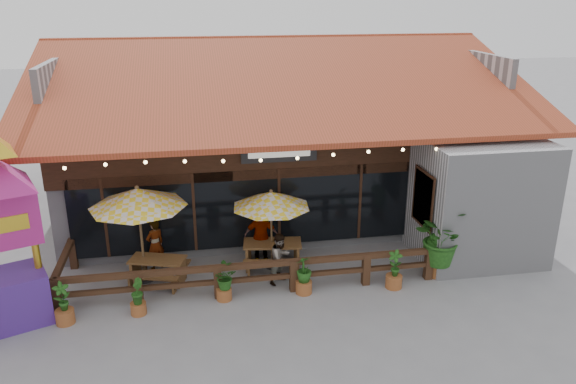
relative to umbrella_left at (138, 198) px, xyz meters
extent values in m
plane|color=gray|center=(4.44, -0.81, -2.42)|extent=(100.00, 100.00, 0.00)
cube|color=#B3B3B8|center=(4.44, 6.19, -0.42)|extent=(14.00, 10.00, 4.00)
cube|color=#3A1E12|center=(2.94, 1.11, 0.78)|extent=(11.00, 0.16, 1.60)
cube|color=black|center=(2.94, 1.09, -0.92)|extent=(10.00, 0.12, 2.40)
cube|color=#E7BD68|center=(2.94, 1.29, -0.92)|extent=(9.80, 0.05, 2.20)
cube|color=#B3B3B8|center=(9.69, -0.16, -0.62)|extent=(3.50, 2.70, 3.60)
cube|color=red|center=(7.88, -0.31, -0.42)|extent=(0.06, 1.20, 1.50)
cube|color=#3A1E12|center=(7.87, -0.31, -0.42)|extent=(0.04, 1.34, 1.64)
cube|color=#AC3F26|center=(4.44, 2.69, 2.48)|extent=(15.50, 7.05, 2.37)
cube|color=#AC3F26|center=(4.44, 9.69, 2.48)|extent=(15.50, 7.05, 2.37)
cube|color=#AC3F26|center=(4.44, 6.19, 3.60)|extent=(15.50, 0.30, 0.12)
cube|color=#B3B3B8|center=(-2.56, 6.19, 2.28)|extent=(0.20, 9.00, 1.80)
cube|color=#B3B3B8|center=(11.44, 6.19, 2.28)|extent=(0.20, 9.00, 1.80)
cube|color=black|center=(3.94, 0.99, 0.78)|extent=(2.20, 0.10, 0.55)
cube|color=silver|center=(3.94, 0.93, 0.78)|extent=(1.80, 0.02, 0.25)
cube|color=#3A1E12|center=(-1.06, 1.05, -0.92)|extent=(0.08, 0.08, 2.40)
cube|color=#3A1E12|center=(1.44, 1.05, -0.92)|extent=(0.08, 0.08, 2.40)
cube|color=#3A1E12|center=(3.94, 1.05, -0.92)|extent=(0.08, 0.08, 2.40)
cube|color=#3A1E12|center=(6.44, 1.05, -0.92)|extent=(0.08, 0.08, 2.40)
sphere|color=#EFCC83|center=(-1.56, -0.73, 1.13)|extent=(0.09, 0.09, 0.09)
sphere|color=#EFCC83|center=(-0.61, -0.73, 1.17)|extent=(0.09, 0.09, 0.09)
sphere|color=#EFCC83|center=(0.34, -0.73, 1.18)|extent=(0.09, 0.09, 0.09)
sphere|color=#EFCC83|center=(1.29, -0.73, 1.15)|extent=(0.09, 0.09, 0.09)
sphere|color=#EFCC83|center=(2.24, -0.73, 1.11)|extent=(0.09, 0.09, 0.09)
sphere|color=#EFCC83|center=(3.19, -0.73, 1.08)|extent=(0.09, 0.09, 0.09)
sphere|color=#EFCC83|center=(4.14, -0.73, 1.09)|extent=(0.09, 0.09, 0.09)
sphere|color=#EFCC83|center=(5.09, -0.73, 1.13)|extent=(0.09, 0.09, 0.09)
sphere|color=#EFCC83|center=(6.04, -0.73, 1.17)|extent=(0.09, 0.09, 0.09)
sphere|color=#EFCC83|center=(6.99, -0.73, 1.18)|extent=(0.09, 0.09, 0.09)
sphere|color=#EFCC83|center=(7.94, -0.73, 1.15)|extent=(0.09, 0.09, 0.09)
cube|color=#412617|center=(-2.06, -1.31, -1.97)|extent=(0.20, 0.20, 0.90)
cube|color=#412617|center=(-0.06, -1.31, -1.97)|extent=(0.20, 0.20, 0.90)
cube|color=#412617|center=(1.94, -1.31, -1.97)|extent=(0.20, 0.20, 0.90)
cube|color=#412617|center=(3.94, -1.31, -1.97)|extent=(0.20, 0.20, 0.90)
cube|color=#412617|center=(5.94, -1.31, -1.97)|extent=(0.20, 0.20, 0.90)
cube|color=#412617|center=(7.74, -1.31, -1.97)|extent=(0.20, 0.20, 0.90)
cube|color=#412617|center=(2.84, -1.31, -1.57)|extent=(9.80, 0.16, 0.14)
cube|color=#412617|center=(2.84, -1.31, -1.97)|extent=(9.80, 0.12, 0.12)
cube|color=#412617|center=(-2.06, -0.06, -1.57)|extent=(0.16, 2.50, 0.14)
cube|color=#412617|center=(-2.06, 1.09, -1.97)|extent=(0.20, 0.20, 0.90)
cylinder|color=brown|center=(0.00, 0.00, -1.12)|extent=(0.07, 0.07, 2.61)
cone|color=yellow|center=(0.00, 0.00, 0.02)|extent=(2.70, 2.70, 0.51)
sphere|color=brown|center=(0.00, 0.00, 0.30)|extent=(0.11, 0.11, 0.11)
cylinder|color=black|center=(0.00, 0.00, -2.39)|extent=(0.50, 0.50, 0.07)
cylinder|color=brown|center=(3.58, 0.18, -1.30)|extent=(0.06, 0.06, 2.23)
cone|color=yellow|center=(3.58, 0.18, -0.33)|extent=(2.77, 2.77, 0.44)
sphere|color=brown|center=(3.58, 0.18, -0.09)|extent=(0.10, 0.10, 0.10)
cylinder|color=black|center=(3.58, 0.18, -2.39)|extent=(0.43, 0.43, 0.06)
cube|color=brown|center=(0.38, -0.20, -1.74)|extent=(1.62, 1.11, 0.06)
cube|color=brown|center=(-0.24, 0.00, -2.08)|extent=(0.27, 0.64, 0.68)
cube|color=brown|center=(1.00, -0.39, -2.08)|extent=(0.27, 0.64, 0.68)
cube|color=brown|center=(0.23, -0.68, -2.01)|extent=(1.49, 0.69, 0.05)
cube|color=brown|center=(0.53, 0.29, -2.01)|extent=(1.49, 0.69, 0.05)
cube|color=brown|center=(3.59, 0.12, -1.66)|extent=(1.74, 1.00, 0.06)
cube|color=brown|center=(2.88, 0.23, -2.04)|extent=(0.19, 0.73, 0.76)
cube|color=brown|center=(4.31, 0.02, -2.04)|extent=(0.19, 0.73, 0.76)
cube|color=brown|center=(3.51, -0.44, -1.97)|extent=(1.67, 0.53, 0.05)
cube|color=brown|center=(3.68, 0.69, -1.97)|extent=(1.67, 0.53, 0.05)
cube|color=#472382|center=(-3.02, -1.63, -1.78)|extent=(2.06, 1.83, 1.28)
cylinder|color=gold|center=(-2.27, -1.63, -0.07)|extent=(0.17, 0.17, 2.13)
cylinder|color=brown|center=(8.07, -1.19, -2.22)|extent=(0.53, 0.53, 0.39)
imported|color=#26611B|center=(8.07, -1.19, -1.23)|extent=(1.87, 1.90, 1.60)
sphere|color=#26611B|center=(8.20, -1.27, -1.53)|extent=(0.53, 0.53, 0.53)
sphere|color=#26611B|center=(7.96, -1.06, -1.35)|extent=(0.46, 0.46, 0.46)
imported|color=#3A1E12|center=(0.29, 0.65, -1.67)|extent=(0.66, 0.61, 1.50)
imported|color=#3A1E12|center=(3.68, -0.79, -1.70)|extent=(0.88, 0.87, 1.44)
imported|color=#3A1E12|center=(3.33, 0.49, -1.57)|extent=(1.06, 0.60, 1.71)
cylinder|color=brown|center=(-1.76, -1.89, -2.24)|extent=(0.45, 0.45, 0.36)
imported|color=#26611B|center=(-1.76, -1.89, -1.69)|extent=(0.46, 0.41, 0.74)
cylinder|color=brown|center=(-0.05, -1.78, -2.26)|extent=(0.39, 0.39, 0.31)
imported|color=#26611B|center=(-0.05, -1.78, -1.79)|extent=(0.34, 0.39, 0.64)
cylinder|color=brown|center=(2.08, -1.45, -2.26)|extent=(0.40, 0.40, 0.32)
imported|color=#26611B|center=(2.08, -1.45, -1.77)|extent=(0.77, 0.79, 0.66)
cylinder|color=brown|center=(4.19, -1.48, -2.25)|extent=(0.43, 0.43, 0.35)
imported|color=#26611B|center=(4.19, -1.48, -1.71)|extent=(0.54, 0.54, 0.72)
cylinder|color=brown|center=(6.63, -1.62, -2.24)|extent=(0.45, 0.45, 0.36)
imported|color=#26611B|center=(6.63, -1.62, -1.69)|extent=(0.47, 0.44, 0.74)
camera|label=1|loc=(1.47, -14.34, 5.10)|focal=35.00mm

